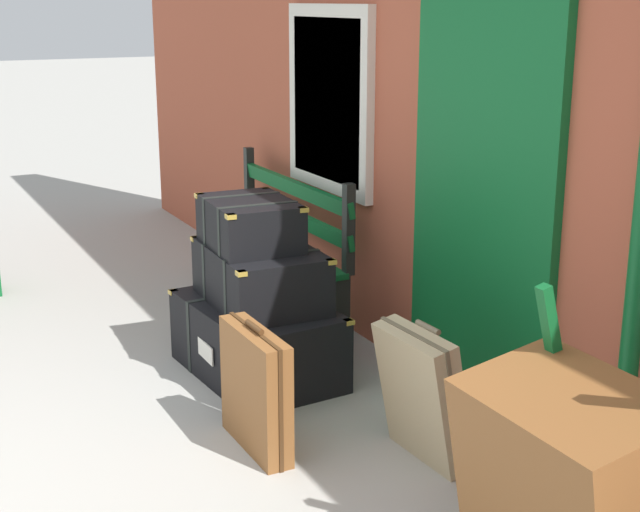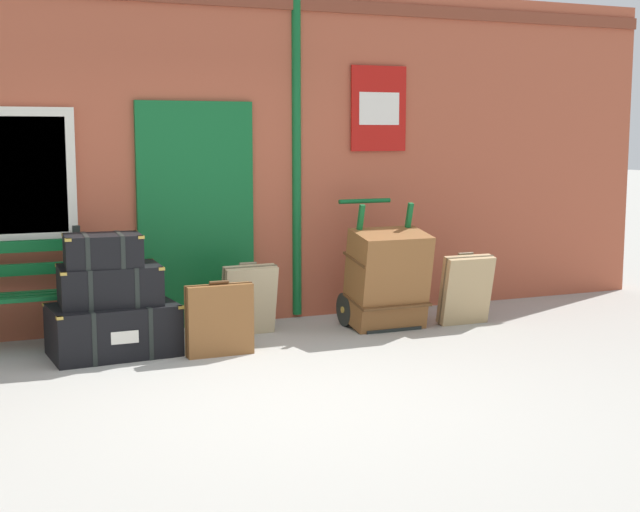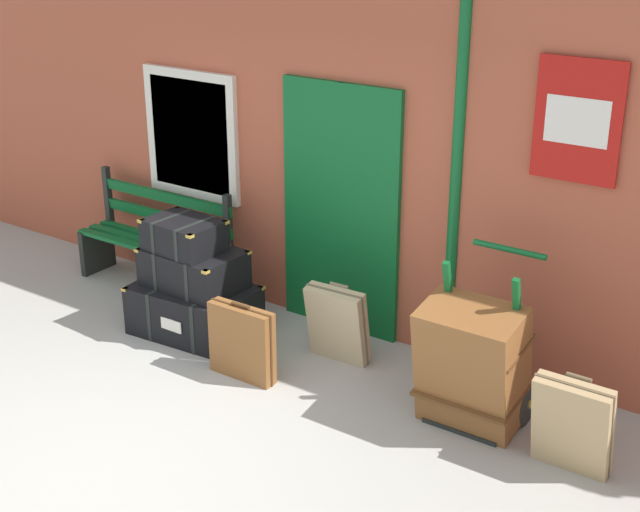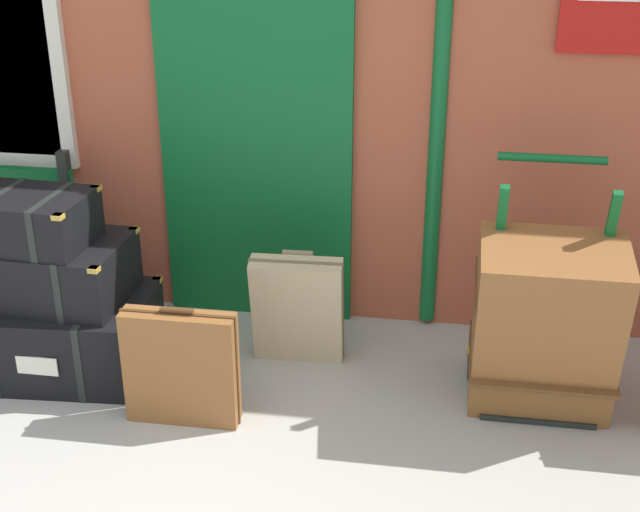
{
  "view_description": "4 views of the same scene",
  "coord_description": "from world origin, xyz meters",
  "px_view_note": "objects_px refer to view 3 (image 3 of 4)",
  "views": [
    {
      "loc": [
        3.63,
        -0.26,
        2.06
      ],
      "look_at": [
        -0.02,
        1.61,
        0.9
      ],
      "focal_mm": 51.25,
      "sensor_mm": 36.0,
      "label": 1
    },
    {
      "loc": [
        -2.02,
        -5.64,
        1.8
      ],
      "look_at": [
        1.04,
        1.65,
        0.72
      ],
      "focal_mm": 50.12,
      "sensor_mm": 36.0,
      "label": 2
    },
    {
      "loc": [
        3.92,
        -3.41,
        3.47
      ],
      "look_at": [
        0.32,
        1.83,
        0.89
      ],
      "focal_mm": 50.54,
      "sensor_mm": 36.0,
      "label": 3
    },
    {
      "loc": [
        1.21,
        -2.15,
        2.52
      ],
      "look_at": [
        0.62,
        1.57,
        0.8
      ],
      "focal_mm": 48.54,
      "sensor_mm": 36.0,
      "label": 4
    }
  ],
  "objects_px": {
    "suitcase_umber": "(242,342)",
    "large_brown_trunk": "(472,365)",
    "steamer_trunk_top": "(184,235)",
    "steamer_trunk_middle": "(194,268)",
    "porters_trolley": "(481,380)",
    "platform_bench": "(157,242)",
    "suitcase_tan": "(338,324)",
    "suitcase_caramel": "(572,426)",
    "steamer_trunk_base": "(195,310)"
  },
  "relations": [
    {
      "from": "suitcase_umber",
      "to": "large_brown_trunk",
      "type": "bearing_deg",
      "value": 12.17
    },
    {
      "from": "steamer_trunk_top",
      "to": "suitcase_umber",
      "type": "bearing_deg",
      "value": -21.97
    },
    {
      "from": "steamer_trunk_middle",
      "to": "large_brown_trunk",
      "type": "height_order",
      "value": "large_brown_trunk"
    },
    {
      "from": "steamer_trunk_top",
      "to": "large_brown_trunk",
      "type": "distance_m",
      "value": 2.62
    },
    {
      "from": "steamer_trunk_middle",
      "to": "porters_trolley",
      "type": "relative_size",
      "value": 0.7
    },
    {
      "from": "platform_bench",
      "to": "large_brown_trunk",
      "type": "relative_size",
      "value": 1.7
    },
    {
      "from": "platform_bench",
      "to": "suitcase_tan",
      "type": "relative_size",
      "value": 2.42
    },
    {
      "from": "suitcase_caramel",
      "to": "suitcase_tan",
      "type": "xyz_separation_m",
      "value": [
        -2.03,
        0.39,
        -0.02
      ]
    },
    {
      "from": "steamer_trunk_top",
      "to": "porters_trolley",
      "type": "height_order",
      "value": "porters_trolley"
    },
    {
      "from": "steamer_trunk_base",
      "to": "suitcase_tan",
      "type": "xyz_separation_m",
      "value": [
        1.26,
        0.27,
        0.11
      ]
    },
    {
      "from": "large_brown_trunk",
      "to": "suitcase_umber",
      "type": "height_order",
      "value": "large_brown_trunk"
    },
    {
      "from": "steamer_trunk_middle",
      "to": "large_brown_trunk",
      "type": "relative_size",
      "value": 0.88
    },
    {
      "from": "platform_bench",
      "to": "steamer_trunk_top",
      "type": "bearing_deg",
      "value": -31.84
    },
    {
      "from": "steamer_trunk_top",
      "to": "porters_trolley",
      "type": "bearing_deg",
      "value": 4.46
    },
    {
      "from": "steamer_trunk_top",
      "to": "large_brown_trunk",
      "type": "height_order",
      "value": "steamer_trunk_top"
    },
    {
      "from": "steamer_trunk_top",
      "to": "large_brown_trunk",
      "type": "relative_size",
      "value": 0.68
    },
    {
      "from": "steamer_trunk_top",
      "to": "large_brown_trunk",
      "type": "bearing_deg",
      "value": 0.52
    },
    {
      "from": "steamer_trunk_base",
      "to": "porters_trolley",
      "type": "distance_m",
      "value": 2.53
    },
    {
      "from": "large_brown_trunk",
      "to": "steamer_trunk_base",
      "type": "bearing_deg",
      "value": -179.55
    },
    {
      "from": "steamer_trunk_base",
      "to": "porters_trolley",
      "type": "relative_size",
      "value": 0.89
    },
    {
      "from": "porters_trolley",
      "to": "suitcase_umber",
      "type": "distance_m",
      "value": 1.81
    },
    {
      "from": "platform_bench",
      "to": "steamer_trunk_base",
      "type": "height_order",
      "value": "platform_bench"
    },
    {
      "from": "steamer_trunk_middle",
      "to": "platform_bench",
      "type": "bearing_deg",
      "value": 151.28
    },
    {
      "from": "suitcase_caramel",
      "to": "suitcase_umber",
      "type": "bearing_deg",
      "value": -174.52
    },
    {
      "from": "steamer_trunk_middle",
      "to": "porters_trolley",
      "type": "xyz_separation_m",
      "value": [
        2.54,
        0.17,
        -0.31
      ]
    },
    {
      "from": "suitcase_caramel",
      "to": "porters_trolley",
      "type": "bearing_deg",
      "value": 157.92
    },
    {
      "from": "large_brown_trunk",
      "to": "platform_bench",
      "type": "bearing_deg",
      "value": 171.46
    },
    {
      "from": "steamer_trunk_middle",
      "to": "suitcase_umber",
      "type": "height_order",
      "value": "steamer_trunk_middle"
    },
    {
      "from": "large_brown_trunk",
      "to": "suitcase_tan",
      "type": "relative_size",
      "value": 1.43
    },
    {
      "from": "steamer_trunk_middle",
      "to": "suitcase_caramel",
      "type": "bearing_deg",
      "value": -2.51
    },
    {
      "from": "porters_trolley",
      "to": "suitcase_umber",
      "type": "relative_size",
      "value": 1.89
    },
    {
      "from": "steamer_trunk_base",
      "to": "suitcase_umber",
      "type": "height_order",
      "value": "suitcase_umber"
    },
    {
      "from": "platform_bench",
      "to": "suitcase_tan",
      "type": "bearing_deg",
      "value": -6.89
    },
    {
      "from": "steamer_trunk_top",
      "to": "suitcase_tan",
      "type": "height_order",
      "value": "steamer_trunk_top"
    },
    {
      "from": "porters_trolley",
      "to": "suitcase_tan",
      "type": "bearing_deg",
      "value": 176.58
    },
    {
      "from": "steamer_trunk_base",
      "to": "steamer_trunk_top",
      "type": "xyz_separation_m",
      "value": [
        -0.06,
        -0.0,
        0.66
      ]
    },
    {
      "from": "steamer_trunk_top",
      "to": "suitcase_tan",
      "type": "bearing_deg",
      "value": 11.85
    },
    {
      "from": "platform_bench",
      "to": "suitcase_umber",
      "type": "xyz_separation_m",
      "value": [
        1.74,
        -0.89,
        -0.15
      ]
    },
    {
      "from": "large_brown_trunk",
      "to": "steamer_trunk_top",
      "type": "bearing_deg",
      "value": -179.48
    },
    {
      "from": "steamer_trunk_middle",
      "to": "suitcase_tan",
      "type": "distance_m",
      "value": 1.32
    },
    {
      "from": "suitcase_tan",
      "to": "suitcase_umber",
      "type": "height_order",
      "value": "suitcase_tan"
    },
    {
      "from": "platform_bench",
      "to": "suitcase_umber",
      "type": "bearing_deg",
      "value": -27.15
    },
    {
      "from": "steamer_trunk_middle",
      "to": "suitcase_caramel",
      "type": "height_order",
      "value": "steamer_trunk_middle"
    },
    {
      "from": "steamer_trunk_middle",
      "to": "suitcase_umber",
      "type": "relative_size",
      "value": 1.33
    },
    {
      "from": "steamer_trunk_top",
      "to": "suitcase_caramel",
      "type": "xyz_separation_m",
      "value": [
        3.36,
        -0.11,
        -0.53
      ]
    },
    {
      "from": "porters_trolley",
      "to": "suitcase_tan",
      "type": "xyz_separation_m",
      "value": [
        -1.27,
        0.08,
        0.05
      ]
    },
    {
      "from": "porters_trolley",
      "to": "suitcase_umber",
      "type": "height_order",
      "value": "porters_trolley"
    },
    {
      "from": "platform_bench",
      "to": "suitcase_caramel",
      "type": "height_order",
      "value": "platform_bench"
    },
    {
      "from": "platform_bench",
      "to": "steamer_trunk_middle",
      "type": "xyz_separation_m",
      "value": [
        0.93,
        -0.51,
        0.14
      ]
    },
    {
      "from": "steamer_trunk_base",
      "to": "suitcase_umber",
      "type": "distance_m",
      "value": 0.88
    }
  ]
}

